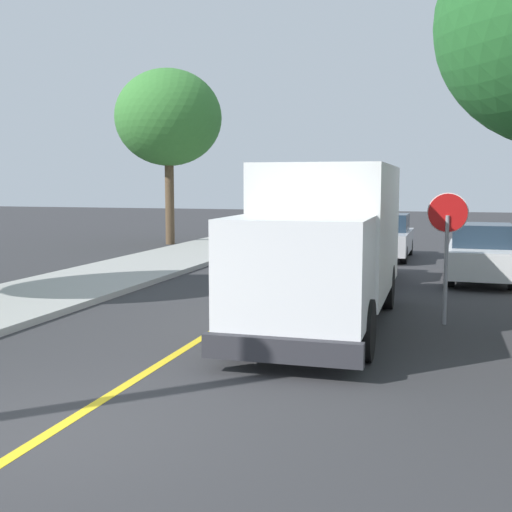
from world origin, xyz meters
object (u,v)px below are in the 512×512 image
street_tree_down_block (168,118)px  parked_car_mid (386,237)px  box_truck (327,237)px  parked_car_near (356,254)px  stop_sign (447,233)px  parked_van_across (481,254)px

street_tree_down_block → parked_car_mid: bearing=-16.1°
box_truck → street_tree_down_block: street_tree_down_block is taller
parked_car_near → stop_sign: bearing=-64.4°
stop_sign → box_truck: bearing=-164.2°
stop_sign → parked_van_across: bearing=81.5°
box_truck → parked_car_mid: (0.05, 11.94, -0.97)m
parked_car_mid → stop_sign: bearing=-78.7°
parked_car_near → parked_car_mid: size_ratio=1.01×
parked_car_mid → stop_sign: 11.56m
parked_car_mid → street_tree_down_block: size_ratio=0.56×
street_tree_down_block → parked_van_across: bearing=-30.8°
parked_car_near → parked_van_across: size_ratio=1.00×
street_tree_down_block → stop_sign: bearing=-49.0°
parked_car_mid → stop_sign: stop_sign is taller
parked_car_mid → street_tree_down_block: (-10.11, 2.93, 4.96)m
parked_van_across → stop_sign: stop_sign is taller
parked_car_near → parked_van_across: bearing=16.3°
parked_van_across → box_truck: bearing=-115.0°
box_truck → parked_van_across: 7.73m
parked_car_near → stop_sign: size_ratio=1.68×
parked_van_across → street_tree_down_block: (-13.30, 7.92, 4.96)m
parked_car_mid → box_truck: bearing=-90.2°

